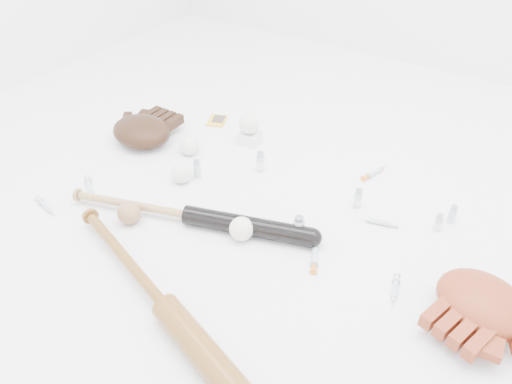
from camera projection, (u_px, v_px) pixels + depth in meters
The scene contains 23 objects.
bat_dark at pixel (188, 215), 1.58m from camera, with size 0.85×0.06×0.06m, color black, non-canonical shape.
bat_wood at pixel (167, 308), 1.28m from camera, with size 1.00×0.07×0.07m, color brown, non-canonical shape.
glove_dark at pixel (142, 131), 1.96m from camera, with size 0.29×0.29×0.10m, color black, non-canonical shape.
glove_tan at pixel (483, 303), 1.27m from camera, with size 0.29×0.29×0.10m, color maroon, non-canonical shape.
trading_card at pixel (217, 121), 2.12m from camera, with size 0.07×0.10×0.01m, color gold.
pedestal at pixel (249, 138), 1.97m from camera, with size 0.08×0.08×0.04m, color white.
baseball_on_pedestal at pixel (249, 124), 1.93m from camera, with size 0.08×0.08×0.08m, color white.
baseball_left at pixel (182, 173), 1.75m from camera, with size 0.07×0.07×0.07m, color white.
baseball_upper at pixel (189, 146), 1.90m from camera, with size 0.07×0.07×0.07m, color white.
baseball_mid at pixel (241, 229), 1.52m from camera, with size 0.08×0.08×0.08m, color white.
baseball_aged at pixel (129, 213), 1.58m from camera, with size 0.07×0.07×0.07m, color #976D48.
syringe_0 at pixel (46, 206), 1.65m from camera, with size 0.14×0.02×0.02m, color #ADBCC6, non-canonical shape.
syringe_1 at pixel (315, 256), 1.46m from camera, with size 0.16×0.03×0.02m, color #ADBCC6, non-canonical shape.
syringe_2 at pixel (375, 172), 1.81m from camera, with size 0.15×0.03×0.02m, color #ADBCC6, non-canonical shape.
syringe_3 at pixel (395, 290), 1.36m from camera, with size 0.14×0.02×0.02m, color #ADBCC6, non-canonical shape.
syringe_4 at pixel (379, 222), 1.59m from camera, with size 0.15×0.03×0.02m, color #ADBCC6, non-canonical shape.
syringe_5 at pixel (89, 187), 1.73m from camera, with size 0.16×0.03×0.02m, color #ADBCC6, non-canonical shape.
vial_0 at pixel (452, 214), 1.58m from camera, with size 0.02×0.02×0.06m, color silver.
vial_1 at pixel (438, 222), 1.55m from camera, with size 0.02×0.02×0.06m, color silver.
vial_2 at pixel (260, 162), 1.81m from camera, with size 0.03×0.03×0.08m, color silver.
vial_3 at pixel (299, 228), 1.52m from camera, with size 0.04×0.04×0.08m, color silver.
vial_4 at pixel (197, 169), 1.78m from camera, with size 0.03×0.03×0.07m, color silver.
vial_5 at pixel (358, 198), 1.64m from camera, with size 0.03×0.03×0.07m, color silver.
Camera 1 is at (0.68, -1.02, 1.05)m, focal length 35.00 mm.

